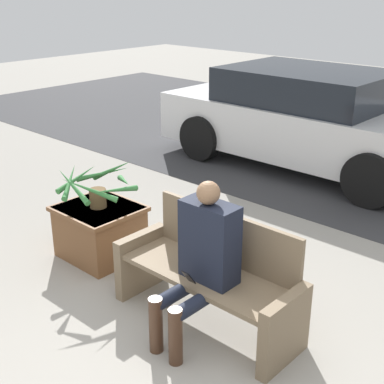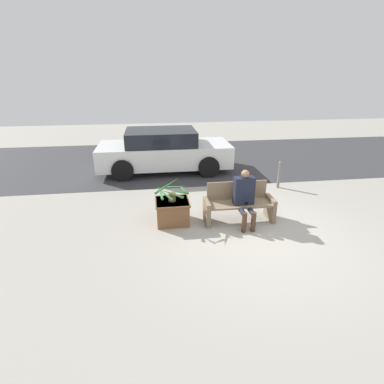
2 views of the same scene
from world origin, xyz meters
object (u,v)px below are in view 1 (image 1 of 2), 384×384
parked_car (310,119)px  bench (210,275)px  person_seated (202,256)px  potted_plant (96,185)px  planter_box (100,230)px

parked_car → bench: bearing=-69.3°
person_seated → potted_plant: size_ratio=1.60×
bench → person_seated: size_ratio=1.27×
bench → parked_car: (-1.50, 3.97, 0.30)m
planter_box → parked_car: parked_car is taller
bench → parked_car: 4.25m
bench → potted_plant: size_ratio=2.02×
planter_box → parked_car: 3.90m
person_seated → parked_car: parked_car is taller
planter_box → potted_plant: potted_plant is taller
person_seated → planter_box: (-1.58, 0.27, -0.39)m
planter_box → potted_plant: size_ratio=0.97×
person_seated → potted_plant: bearing=170.3°
potted_plant → bench: bearing=-3.3°
bench → planter_box: size_ratio=2.09×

